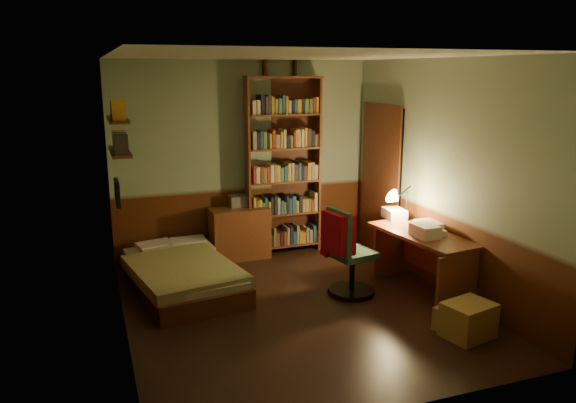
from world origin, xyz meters
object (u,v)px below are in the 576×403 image
object	(u,v)px
bed	(181,264)
desk	(421,264)
dresser	(240,233)
bookshelf	(283,166)
cardboard_box_a	(468,320)
office_chair	(352,256)
cardboard_box_b	(453,319)
mini_stereo	(239,201)
desk_lamp	(407,197)

from	to	relation	value
bed	desk	xyz separation A→B (m)	(2.49, -1.12, 0.08)
dresser	bookshelf	distance (m)	1.07
desk	bed	bearing A→B (deg)	148.32
bookshelf	desk	xyz separation A→B (m)	(0.93, -2.00, -0.84)
cardboard_box_a	office_chair	bearing A→B (deg)	113.35
cardboard_box_b	bookshelf	bearing A→B (deg)	104.41
office_chair	cardboard_box_a	size ratio (longest dim) A/B	2.02
mini_stereo	cardboard_box_a	xyz separation A→B (m)	(1.39, -3.09, -0.59)
bookshelf	cardboard_box_b	size ratio (longest dim) A/B	7.40
bookshelf	office_chair	xyz separation A→B (m)	(0.21, -1.73, -0.74)
mini_stereo	cardboard_box_a	world-z (taller)	mini_stereo
bookshelf	cardboard_box_a	bearing A→B (deg)	-70.33
dresser	desk	size ratio (longest dim) A/B	0.58
desk	mini_stereo	bearing A→B (deg)	119.54
desk_lamp	cardboard_box_a	distance (m)	1.84
mini_stereo	cardboard_box_b	world-z (taller)	mini_stereo
bookshelf	bed	bearing A→B (deg)	-145.34
bookshelf	desk	world-z (taller)	bookshelf
bed	desk_lamp	xyz separation A→B (m)	(2.63, -0.54, 0.71)
office_chair	bed	bearing A→B (deg)	143.20
mini_stereo	desk	world-z (taller)	mini_stereo
bookshelf	office_chair	bearing A→B (deg)	-77.71
cardboard_box_a	cardboard_box_b	distance (m)	0.18
dresser	desk_lamp	xyz separation A→B (m)	(1.71, -1.34, 0.64)
mini_stereo	desk	size ratio (longest dim) A/B	0.21
dresser	office_chair	world-z (taller)	office_chair
bookshelf	cardboard_box_b	xyz separation A→B (m)	(0.74, -2.88, -1.08)
desk_lamp	cardboard_box_b	world-z (taller)	desk_lamp
mini_stereo	cardboard_box_b	xyz separation A→B (m)	(1.35, -2.92, -0.65)
desk_lamp	cardboard_box_b	distance (m)	1.73
desk_lamp	bed	bearing A→B (deg)	172.22
desk_lamp	office_chair	world-z (taller)	desk_lamp
dresser	bookshelf	bearing A→B (deg)	6.08
cardboard_box_a	cardboard_box_b	size ratio (longest dim) A/B	1.38
bookshelf	cardboard_box_b	bearing A→B (deg)	-70.34
desk_lamp	cardboard_box_a	xyz separation A→B (m)	(-0.28, -1.62, -0.82)
bed	dresser	bearing A→B (deg)	33.38
office_chair	cardboard_box_b	bearing A→B (deg)	-76.76
office_chair	desk_lamp	bearing A→B (deg)	8.26
mini_stereo	bookshelf	xyz separation A→B (m)	(0.61, -0.04, 0.44)
bed	cardboard_box_b	size ratio (longest dim) A/B	5.82
bed	desk_lamp	size ratio (longest dim) A/B	3.45
mini_stereo	desk_lamp	size ratio (longest dim) A/B	0.50
mini_stereo	cardboard_box_b	size ratio (longest dim) A/B	0.85
desk_lamp	cardboard_box_a	size ratio (longest dim) A/B	1.22
mini_stereo	cardboard_box_b	bearing A→B (deg)	-65.30
mini_stereo	desk	xyz separation A→B (m)	(1.54, -2.04, -0.40)
desk_lamp	cardboard_box_b	bearing A→B (deg)	-98.72
bookshelf	dresser	bearing A→B (deg)	-167.26
office_chair	cardboard_box_b	distance (m)	1.31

